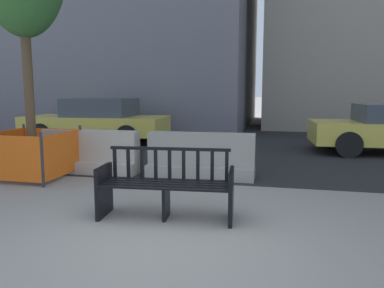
# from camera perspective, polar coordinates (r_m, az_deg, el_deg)

# --- Properties ---
(ground_plane) EXTENTS (200.00, 200.00, 0.00)m
(ground_plane) POSITION_cam_1_polar(r_m,az_deg,el_deg) (4.10, -5.32, -15.04)
(ground_plane) COLOR gray
(street_asphalt) EXTENTS (120.00, 12.00, 0.01)m
(street_asphalt) POSITION_cam_1_polar(r_m,az_deg,el_deg) (12.45, 7.11, 0.60)
(street_asphalt) COLOR black
(street_asphalt) RESTS_ON ground
(street_bench) EXTENTS (1.73, 0.65, 0.88)m
(street_bench) POSITION_cam_1_polar(r_m,az_deg,el_deg) (4.78, -3.93, -6.62)
(street_bench) COLOR black
(street_bench) RESTS_ON ground
(jersey_barrier_centre) EXTENTS (2.01, 0.72, 0.84)m
(jersey_barrier_centre) POSITION_cam_1_polar(r_m,az_deg,el_deg) (7.02, 1.38, -2.34)
(jersey_barrier_centre) COLOR gray
(jersey_barrier_centre) RESTS_ON ground
(jersey_barrier_left) EXTENTS (2.02, 0.74, 0.84)m
(jersey_barrier_left) POSITION_cam_1_polar(r_m,az_deg,el_deg) (7.76, -15.14, -1.62)
(jersey_barrier_left) COLOR #ADA89E
(jersey_barrier_left) RESTS_ON ground
(construction_fence) EXTENTS (1.33, 1.33, 0.93)m
(construction_fence) POSITION_cam_1_polar(r_m,az_deg,el_deg) (7.61, -23.12, -1.21)
(construction_fence) COLOR #2D2D33
(construction_fence) RESTS_ON ground
(car_taxi_near) EXTENTS (4.49, 1.98, 1.38)m
(car_taxi_near) POSITION_cam_1_polar(r_m,az_deg,el_deg) (12.27, -14.25, 3.49)
(car_taxi_near) COLOR #DBC64C
(car_taxi_near) RESTS_ON ground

